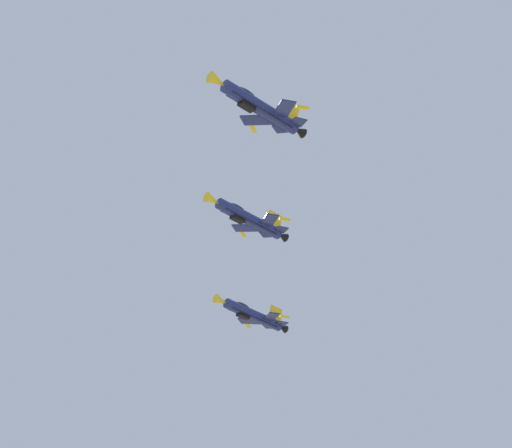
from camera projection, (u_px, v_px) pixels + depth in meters
The scene contains 3 objects.
fighter_jet_lead at pixel (259, 107), 120.34m from camera, with size 10.86×14.66×4.45m.
fighter_jet_left_wing at pixel (248, 218), 142.73m from camera, with size 10.90×14.66×4.38m.
fighter_jet_right_wing at pixel (252, 314), 161.12m from camera, with size 10.89×14.66×4.37m.
Camera 1 is at (5.08, -0.66, 1.91)m, focal length 67.45 mm.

